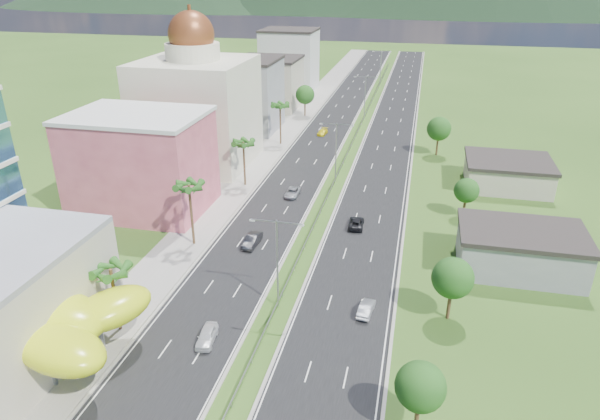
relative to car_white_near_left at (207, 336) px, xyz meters
The scene contains 33 objects.
ground 5.99m from the car_white_near_left, 20.86° to the right, with size 500.00×500.00×0.00m, color #2D5119.
road_left 87.91m from the car_white_near_left, 91.27° to the left, with size 11.00×260.00×0.04m, color black.
road_right 88.85m from the car_white_near_left, 81.55° to the left, with size 11.00×260.00×0.04m, color black.
sidewalk_left 88.63m from the car_white_near_left, 97.42° to the left, with size 7.00×260.00×0.12m, color gray.
median_guardrail 70.10m from the car_white_near_left, 85.46° to the left, with size 0.10×216.06×0.76m.
streetlight_median_b 11.35m from the car_white_near_left, 54.87° to the left, with size 6.04×0.25×11.00m.
streetlight_median_c 48.58m from the car_white_near_left, 83.39° to the left, with size 6.04×0.25×11.00m.
streetlight_median_d 93.24m from the car_white_near_left, 86.58° to the left, with size 6.04×0.25×11.00m.
streetlight_median_e 138.13m from the car_white_near_left, 87.70° to the left, with size 6.04×0.25×11.00m.
lime_canopy 16.25m from the car_white_near_left, 157.05° to the right, with size 18.00×15.00×7.40m.
pink_shophouse 37.98m from the car_white_near_left, 126.92° to the left, with size 20.00×15.00×15.00m, color #BE4D60.
domed_building 58.42m from the car_white_near_left, 113.00° to the left, with size 20.00×20.00×28.70m.
midrise_grey 81.11m from the car_white_near_left, 105.40° to the left, with size 16.00×15.00×16.00m, color gray.
midrise_beige 102.32m from the car_white_near_left, 102.12° to the left, with size 16.00×15.00×13.00m, color #BBB49A.
midrise_white 125.02m from the car_white_near_left, 99.90° to the left, with size 16.00×15.00×18.00m, color silver.
shed_near 40.65m from the car_white_near_left, 34.30° to the left, with size 15.00×10.00×5.00m, color gray.
shed_far 63.74m from the car_white_near_left, 56.09° to the left, with size 14.00×12.00×4.40m, color #BBB49A.
palm_tree_b 11.78m from the car_white_near_left, behind, with size 3.60×3.60×8.10m.
palm_tree_c 23.55m from the car_white_near_left, 116.58° to the left, with size 3.60×3.60×9.60m.
palm_tree_d 44.54m from the car_white_near_left, 103.06° to the left, with size 3.60×3.60×8.60m.
palm_tree_e 69.03m from the car_white_near_left, 98.34° to the left, with size 3.60×3.60×9.40m.
leafy_tree_lfar 93.54m from the car_white_near_left, 96.11° to the left, with size 4.90×4.90×8.05m.
leafy_tree_ra 23.05m from the car_white_near_left, 18.27° to the right, with size 4.20×4.20×6.90m.
leafy_tree_rb 26.83m from the car_white_near_left, 21.93° to the left, with size 4.55×4.55×7.47m.
leafy_tree_rc 46.98m from the car_white_near_left, 53.98° to the left, with size 3.85×3.85×6.33m.
leafy_tree_rd 72.02m from the car_white_near_left, 70.87° to the left, with size 4.90×4.90×8.05m.
mountain_ridge 452.66m from the car_white_near_left, 81.67° to the left, with size 860.00×140.00×90.00m, color black, non-canonical shape.
car_white_near_left is the anchor object (origin of this frame).
car_dark_left 21.43m from the car_white_near_left, 94.96° to the left, with size 1.63×4.66×1.54m, color black.
car_silver_mid_left 39.83m from the car_white_near_left, 90.68° to the left, with size 2.11×4.57×1.27m, color #94959B.
car_yellow_far_left 77.07m from the car_white_near_left, 91.69° to the left, with size 1.73×4.25×1.23m, color yellow.
car_silver_right 17.85m from the car_white_near_left, 29.09° to the left, with size 1.39×4.00×1.32m, color #ABACB3.
car_dark_far_right 32.57m from the car_white_near_left, 69.03° to the left, with size 2.16×4.68×1.30m, color black.
Camera 1 is at (13.92, -39.65, 35.69)m, focal length 32.00 mm.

